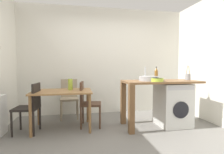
{
  "coord_description": "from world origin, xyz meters",
  "views": [
    {
      "loc": [
        -0.7,
        -2.88,
        1.2
      ],
      "look_at": [
        -0.05,
        0.45,
        1.0
      ],
      "focal_mm": 28.7,
      "sensor_mm": 36.0,
      "label": 1
    }
  ],
  "objects_px": {
    "chair_opposite": "(87,101)",
    "utensil_crock": "(188,77)",
    "dining_table": "(62,96)",
    "vase": "(70,84)",
    "chair_spare_by_wall": "(69,96)",
    "chair_person_seat": "(30,105)",
    "mixing_bowl": "(157,80)",
    "washing_machine": "(172,104)",
    "bottle_tall_green": "(156,74)"
  },
  "relations": [
    {
      "from": "chair_opposite",
      "to": "chair_spare_by_wall",
      "type": "xyz_separation_m",
      "value": [
        -0.38,
        0.71,
        0.0
      ]
    },
    {
      "from": "washing_machine",
      "to": "utensil_crock",
      "type": "height_order",
      "value": "utensil_crock"
    },
    {
      "from": "chair_opposite",
      "to": "mixing_bowl",
      "type": "distance_m",
      "value": 1.43
    },
    {
      "from": "mixing_bowl",
      "to": "washing_machine",
      "type": "bearing_deg",
      "value": 24.47
    },
    {
      "from": "chair_person_seat",
      "to": "chair_opposite",
      "type": "distance_m",
      "value": 1.04
    },
    {
      "from": "utensil_crock",
      "to": "bottle_tall_green",
      "type": "bearing_deg",
      "value": 171.84
    },
    {
      "from": "chair_spare_by_wall",
      "to": "bottle_tall_green",
      "type": "relative_size",
      "value": 3.24
    },
    {
      "from": "utensil_crock",
      "to": "dining_table",
      "type": "bearing_deg",
      "value": 176.55
    },
    {
      "from": "dining_table",
      "to": "bottle_tall_green",
      "type": "relative_size",
      "value": 3.96
    },
    {
      "from": "vase",
      "to": "chair_spare_by_wall",
      "type": "bearing_deg",
      "value": 94.52
    },
    {
      "from": "chair_spare_by_wall",
      "to": "mixing_bowl",
      "type": "height_order",
      "value": "mixing_bowl"
    },
    {
      "from": "vase",
      "to": "washing_machine",
      "type": "bearing_deg",
      "value": -8.55
    },
    {
      "from": "chair_spare_by_wall",
      "to": "utensil_crock",
      "type": "xyz_separation_m",
      "value": [
        2.46,
        -0.93,
        0.48
      ]
    },
    {
      "from": "chair_opposite",
      "to": "mixing_bowl",
      "type": "relative_size",
      "value": 3.94
    },
    {
      "from": "chair_opposite",
      "to": "vase",
      "type": "distance_m",
      "value": 0.47
    },
    {
      "from": "dining_table",
      "to": "utensil_crock",
      "type": "xyz_separation_m",
      "value": [
        2.56,
        -0.15,
        0.35
      ]
    },
    {
      "from": "mixing_bowl",
      "to": "vase",
      "type": "xyz_separation_m",
      "value": [
        -1.6,
        0.5,
        -0.11
      ]
    },
    {
      "from": "chair_opposite",
      "to": "utensil_crock",
      "type": "bearing_deg",
      "value": 92.04
    },
    {
      "from": "washing_machine",
      "to": "vase",
      "type": "height_order",
      "value": "vase"
    },
    {
      "from": "chair_opposite",
      "to": "chair_person_seat",
      "type": "bearing_deg",
      "value": -72.73
    },
    {
      "from": "chair_opposite",
      "to": "mixing_bowl",
      "type": "bearing_deg",
      "value": 77.96
    },
    {
      "from": "chair_spare_by_wall",
      "to": "utensil_crock",
      "type": "relative_size",
      "value": 3.0
    },
    {
      "from": "dining_table",
      "to": "washing_machine",
      "type": "xyz_separation_m",
      "value": [
        2.19,
        -0.21,
        -0.21
      ]
    },
    {
      "from": "chair_person_seat",
      "to": "washing_machine",
      "type": "height_order",
      "value": "chair_person_seat"
    },
    {
      "from": "chair_person_seat",
      "to": "chair_opposite",
      "type": "bearing_deg",
      "value": -74.59
    },
    {
      "from": "mixing_bowl",
      "to": "utensil_crock",
      "type": "relative_size",
      "value": 0.76
    },
    {
      "from": "mixing_bowl",
      "to": "vase",
      "type": "bearing_deg",
      "value": 162.55
    },
    {
      "from": "chair_person_seat",
      "to": "vase",
      "type": "relative_size",
      "value": 4.15
    },
    {
      "from": "chair_spare_by_wall",
      "to": "dining_table",
      "type": "bearing_deg",
      "value": 80.37
    },
    {
      "from": "washing_machine",
      "to": "chair_opposite",
      "type": "bearing_deg",
      "value": 171.14
    },
    {
      "from": "chair_opposite",
      "to": "vase",
      "type": "relative_size",
      "value": 4.15
    },
    {
      "from": "bottle_tall_green",
      "to": "mixing_bowl",
      "type": "xyz_separation_m",
      "value": [
        -0.14,
        -0.35,
        -0.09
      ]
    },
    {
      "from": "chair_person_seat",
      "to": "mixing_bowl",
      "type": "distance_m",
      "value": 2.36
    },
    {
      "from": "utensil_crock",
      "to": "vase",
      "type": "bearing_deg",
      "value": 173.97
    },
    {
      "from": "washing_machine",
      "to": "bottle_tall_green",
      "type": "xyz_separation_m",
      "value": [
        -0.3,
        0.15,
        0.62
      ]
    },
    {
      "from": "dining_table",
      "to": "bottle_tall_green",
      "type": "height_order",
      "value": "bottle_tall_green"
    },
    {
      "from": "washing_machine",
      "to": "mixing_bowl",
      "type": "relative_size",
      "value": 3.76
    },
    {
      "from": "dining_table",
      "to": "mixing_bowl",
      "type": "distance_m",
      "value": 1.83
    },
    {
      "from": "dining_table",
      "to": "chair_spare_by_wall",
      "type": "relative_size",
      "value": 1.22
    },
    {
      "from": "chair_spare_by_wall",
      "to": "chair_person_seat",
      "type": "bearing_deg",
      "value": 51.41
    },
    {
      "from": "chair_opposite",
      "to": "vase",
      "type": "bearing_deg",
      "value": -89.01
    },
    {
      "from": "washing_machine",
      "to": "vase",
      "type": "bearing_deg",
      "value": 171.45
    },
    {
      "from": "mixing_bowl",
      "to": "utensil_crock",
      "type": "height_order",
      "value": "utensil_crock"
    },
    {
      "from": "chair_opposite",
      "to": "utensil_crock",
      "type": "relative_size",
      "value": 3.0
    },
    {
      "from": "chair_spare_by_wall",
      "to": "washing_machine",
      "type": "distance_m",
      "value": 2.31
    },
    {
      "from": "chair_spare_by_wall",
      "to": "washing_machine",
      "type": "height_order",
      "value": "chair_spare_by_wall"
    },
    {
      "from": "chair_person_seat",
      "to": "mixing_bowl",
      "type": "height_order",
      "value": "mixing_bowl"
    },
    {
      "from": "bottle_tall_green",
      "to": "utensil_crock",
      "type": "bearing_deg",
      "value": -8.16
    },
    {
      "from": "washing_machine",
      "to": "dining_table",
      "type": "bearing_deg",
      "value": 174.61
    },
    {
      "from": "bottle_tall_green",
      "to": "vase",
      "type": "height_order",
      "value": "bottle_tall_green"
    }
  ]
}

